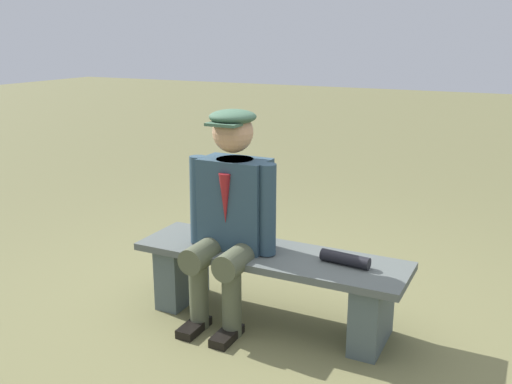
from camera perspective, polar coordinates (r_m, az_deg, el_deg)
ground_plane at (r=3.47m, az=1.35°, el=-12.67°), size 30.00×30.00×0.00m
bench at (r=3.35m, az=1.38°, el=-8.49°), size 1.59×0.46×0.43m
seated_man at (r=3.26m, az=-2.59°, el=-1.86°), size 0.56×0.54×1.24m
rolled_magazine at (r=3.15m, az=8.90°, el=-6.63°), size 0.28×0.09×0.07m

